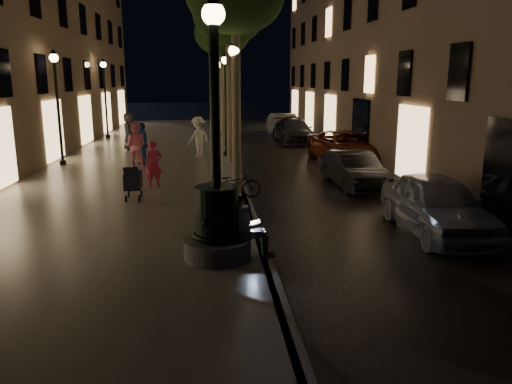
{
  "coord_description": "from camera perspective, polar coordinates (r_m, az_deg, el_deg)",
  "views": [
    {
      "loc": [
        -1.14,
        -7.85,
        3.82
      ],
      "look_at": [
        -0.1,
        3.0,
        1.34
      ],
      "focal_mm": 35.0,
      "sensor_mm": 36.0,
      "label": 1
    }
  ],
  "objects": [
    {
      "name": "promenade",
      "position": [
        23.32,
        -12.44,
        3.36
      ],
      "size": [
        8.0,
        45.0,
        0.2
      ],
      "primitive_type": "cube",
      "color": "slate",
      "rests_on": "ground"
    },
    {
      "name": "tree_third",
      "position": [
        27.96,
        -3.88,
        17.57
      ],
      "size": [
        3.0,
        3.0,
        7.2
      ],
      "color": "#6B604C",
      "rests_on": "promenade"
    },
    {
      "name": "building_right",
      "position": [
        28.38,
        18.85,
        19.64
      ],
      "size": [
        8.0,
        36.0,
        15.0
      ],
      "primitive_type": "cube",
      "color": "brown",
      "rests_on": "ground"
    },
    {
      "name": "stroller",
      "position": [
        15.6,
        -13.87,
        1.27
      ],
      "size": [
        0.52,
        1.16,
        1.18
      ],
      "rotation": [
        0.0,
        0.0,
        0.03
      ],
      "color": "black",
      "rests_on": "promenade"
    },
    {
      "name": "lamp_curb_c",
      "position": [
        31.86,
        -4.01,
        11.76
      ],
      "size": [
        0.36,
        0.36,
        4.81
      ],
      "color": "black",
      "rests_on": "promenade"
    },
    {
      "name": "tree_second",
      "position": [
        22.01,
        -3.14,
        19.38
      ],
      "size": [
        3.0,
        3.0,
        7.4
      ],
      "color": "#6B604C",
      "rests_on": "promenade"
    },
    {
      "name": "pedestrian_pink",
      "position": [
        21.02,
        -13.64,
        5.18
      ],
      "size": [
        1.0,
        0.82,
        1.9
      ],
      "primitive_type": "imported",
      "rotation": [
        0.0,
        0.0,
        3.03
      ],
      "color": "pink",
      "rests_on": "promenade"
    },
    {
      "name": "lamp_curb_d",
      "position": [
        39.86,
        -4.33,
        11.97
      ],
      "size": [
        0.36,
        0.36,
        4.81
      ],
      "color": "black",
      "rests_on": "promenade"
    },
    {
      "name": "tree_far",
      "position": [
        33.96,
        -4.05,
        17.22
      ],
      "size": [
        3.0,
        3.0,
        7.5
      ],
      "color": "#6B604C",
      "rests_on": "promenade"
    },
    {
      "name": "cobble_lane",
      "position": [
        23.53,
        4.77,
        3.47
      ],
      "size": [
        6.0,
        45.0,
        0.02
      ],
      "primitive_type": "cube",
      "color": "black",
      "rests_on": "ground"
    },
    {
      "name": "car_rear",
      "position": [
        30.45,
        4.34,
        6.95
      ],
      "size": [
        2.22,
        5.01,
        1.43
      ],
      "primitive_type": "imported",
      "rotation": [
        0.0,
        0.0,
        0.04
      ],
      "color": "#292A2E",
      "rests_on": "ground"
    },
    {
      "name": "pedestrian_white",
      "position": [
        23.86,
        -6.61,
        6.3
      ],
      "size": [
        1.37,
        1.33,
        1.88
      ],
      "primitive_type": "imported",
      "rotation": [
        0.0,
        0.0,
        3.88
      ],
      "color": "white",
      "rests_on": "promenade"
    },
    {
      "name": "lamp_curb_b",
      "position": [
        23.87,
        -3.5,
        11.41
      ],
      "size": [
        0.36,
        0.36,
        4.81
      ],
      "color": "black",
      "rests_on": "promenade"
    },
    {
      "name": "lamp_curb_a",
      "position": [
        15.88,
        -2.46,
        10.71
      ],
      "size": [
        0.36,
        0.36,
        4.81
      ],
      "color": "black",
      "rests_on": "promenade"
    },
    {
      "name": "car_third",
      "position": [
        23.53,
        10.28,
        5.08
      ],
      "size": [
        2.92,
        5.45,
        1.46
      ],
      "primitive_type": "imported",
      "rotation": [
        0.0,
        0.0,
        0.1
      ],
      "color": "maroon",
      "rests_on": "ground"
    },
    {
      "name": "pedestrian_dark",
      "position": [
        26.63,
        -14.29,
        6.73
      ],
      "size": [
        0.65,
        0.96,
        1.93
      ],
      "primitive_type": "imported",
      "rotation": [
        0.0,
        0.0,
        1.54
      ],
      "color": "#333238",
      "rests_on": "promenade"
    },
    {
      "name": "curb_strip",
      "position": [
        23.18,
        -2.56,
        3.59
      ],
      "size": [
        0.25,
        45.0,
        0.2
      ],
      "primitive_type": "cube",
      "color": "#59595B",
      "rests_on": "ground"
    },
    {
      "name": "lamp_left_c",
      "position": [
        32.46,
        -16.89,
        11.27
      ],
      "size": [
        0.36,
        0.36,
        4.81
      ],
      "color": "black",
      "rests_on": "promenade"
    },
    {
      "name": "bicycle",
      "position": [
        15.45,
        -2.59,
        0.96
      ],
      "size": [
        1.74,
        0.72,
        0.89
      ],
      "primitive_type": "imported",
      "rotation": [
        0.0,
        0.0,
        1.49
      ],
      "color": "black",
      "rests_on": "promenade"
    },
    {
      "name": "car_second",
      "position": [
        18.11,
        11.14,
        2.48
      ],
      "size": [
        1.62,
        3.98,
        1.29
      ],
      "primitive_type": "imported",
      "rotation": [
        0.0,
        0.0,
        0.07
      ],
      "color": "black",
      "rests_on": "ground"
    },
    {
      "name": "fountain_lamppost",
      "position": [
        10.19,
        -4.49,
        -2.05
      ],
      "size": [
        1.4,
        1.4,
        5.21
      ],
      "color": "#59595B",
      "rests_on": "promenade"
    },
    {
      "name": "ground",
      "position": [
        23.19,
        -2.56,
        3.35
      ],
      "size": [
        120.0,
        120.0,
        0.0
      ],
      "primitive_type": "plane",
      "color": "black",
      "rests_on": "ground"
    },
    {
      "name": "car_front",
      "position": [
        13.28,
        19.94,
        -1.35
      ],
      "size": [
        1.84,
        4.39,
        1.48
      ],
      "primitive_type": "imported",
      "rotation": [
        0.0,
        0.0,
        -0.02
      ],
      "color": "#B6B7BE",
      "rests_on": "ground"
    },
    {
      "name": "lamp_left_b",
      "position": [
        22.73,
        -21.81,
        10.47
      ],
      "size": [
        0.36,
        0.36,
        4.81
      ],
      "color": "black",
      "rests_on": "promenade"
    },
    {
      "name": "car_fifth",
      "position": [
        34.29,
        3.23,
        7.68
      ],
      "size": [
        1.91,
        4.63,
        1.49
      ],
      "primitive_type": "imported",
      "rotation": [
        0.0,
        0.0,
        0.07
      ],
      "color": "#979792",
      "rests_on": "ground"
    },
    {
      "name": "pedestrian_red",
      "position": [
        17.24,
        -11.59,
        3.11
      ],
      "size": [
        0.66,
        0.53,
        1.57
      ],
      "primitive_type": "imported",
      "rotation": [
        0.0,
        0.0,
        0.31
      ],
      "color": "#AE223D",
      "rests_on": "promenade"
    },
    {
      "name": "pedestrian_blue",
      "position": [
        21.9,
        -12.83,
        5.38
      ],
      "size": [
        0.81,
        1.14,
        1.8
      ],
      "primitive_type": "imported",
      "rotation": [
        0.0,
        0.0,
        5.1
      ],
      "color": "#274390",
      "rests_on": "promenade"
    },
    {
      "name": "seated_man_laptop",
      "position": [
        10.3,
        -1.05,
        -3.69
      ],
      "size": [
        0.93,
        0.31,
        1.3
      ],
      "color": "tan",
      "rests_on": "promenade"
    }
  ]
}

